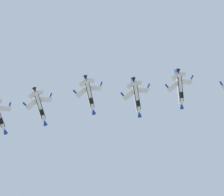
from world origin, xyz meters
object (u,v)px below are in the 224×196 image
Objects in this scene: fighter_jet_right_outer at (180,89)px; fighter_jet_right_wing at (90,95)px; fighter_jet_left_wing at (40,107)px; fighter_jet_left_outer at (137,97)px.

fighter_jet_right_wing is at bearing -175.98° from fighter_jet_right_outer.
fighter_jet_left_wing is 1.00× the size of fighter_jet_left_outer.
fighter_jet_right_wing is at bearing -174.44° from fighter_jet_left_outer.
fighter_jet_left_outer is (14.55, -6.74, -2.93)m from fighter_jet_right_wing.
fighter_jet_left_outer is 15.12m from fighter_jet_right_outer.
fighter_jet_left_outer is at bearing 5.56° from fighter_jet_right_wing.
fighter_jet_left_wing is 17.89m from fighter_jet_right_wing.
fighter_jet_left_wing reaches higher than fighter_jet_left_outer.
fighter_jet_left_outer is at bearing 0.28° from fighter_jet_left_wing.
fighter_jet_right_wing is at bearing -4.46° from fighter_jet_left_wing.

